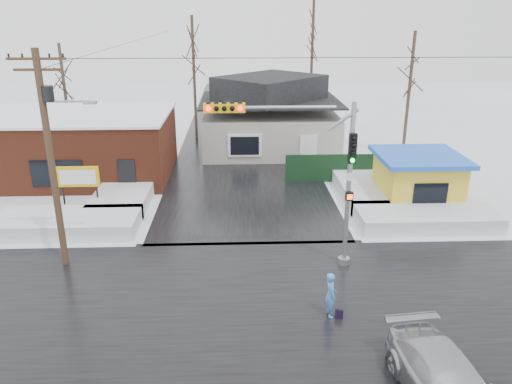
{
  "coord_description": "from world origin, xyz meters",
  "views": [
    {
      "loc": [
        -0.53,
        -16.01,
        10.28
      ],
      "look_at": [
        0.25,
        3.99,
        3.0
      ],
      "focal_mm": 35.0,
      "sensor_mm": 36.0,
      "label": 1
    }
  ],
  "objects_px": {
    "utility_pole": "(51,149)",
    "pedestrian": "(331,295)",
    "kiosk": "(417,179)",
    "marquee_sign": "(78,178)",
    "traffic_signal": "(312,164)"
  },
  "relations": [
    {
      "from": "utility_pole",
      "to": "pedestrian",
      "type": "relative_size",
      "value": 5.31
    },
    {
      "from": "kiosk",
      "to": "utility_pole",
      "type": "bearing_deg",
      "value": -159.56
    },
    {
      "from": "marquee_sign",
      "to": "pedestrian",
      "type": "bearing_deg",
      "value": -41.46
    },
    {
      "from": "utility_pole",
      "to": "marquee_sign",
      "type": "relative_size",
      "value": 3.53
    },
    {
      "from": "utility_pole",
      "to": "marquee_sign",
      "type": "xyz_separation_m",
      "value": [
        -1.07,
        5.99,
        -3.19
      ]
    },
    {
      "from": "utility_pole",
      "to": "marquee_sign",
      "type": "height_order",
      "value": "utility_pole"
    },
    {
      "from": "utility_pole",
      "to": "kiosk",
      "type": "distance_m",
      "value": 18.95
    },
    {
      "from": "marquee_sign",
      "to": "kiosk",
      "type": "distance_m",
      "value": 18.51
    },
    {
      "from": "marquee_sign",
      "to": "traffic_signal",
      "type": "bearing_deg",
      "value": -29.72
    },
    {
      "from": "utility_pole",
      "to": "marquee_sign",
      "type": "bearing_deg",
      "value": 100.13
    },
    {
      "from": "kiosk",
      "to": "pedestrian",
      "type": "bearing_deg",
      "value": -122.11
    },
    {
      "from": "marquee_sign",
      "to": "pedestrian",
      "type": "xyz_separation_m",
      "value": [
        11.7,
        -10.34,
        -1.07
      ]
    },
    {
      "from": "traffic_signal",
      "to": "marquee_sign",
      "type": "xyz_separation_m",
      "value": [
        -11.43,
        6.53,
        -2.62
      ]
    },
    {
      "from": "pedestrian",
      "to": "utility_pole",
      "type": "bearing_deg",
      "value": 61.9
    },
    {
      "from": "traffic_signal",
      "to": "marquee_sign",
      "type": "relative_size",
      "value": 2.75
    }
  ]
}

